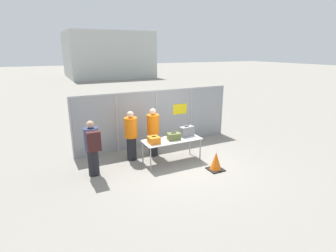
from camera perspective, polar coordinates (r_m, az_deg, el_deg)
name	(u,v)px	position (r m, az deg, el deg)	size (l,w,h in m)	color
ground_plane	(180,162)	(8.70, 2.69, -7.88)	(120.00, 120.00, 0.00)	gray
fence_section	(157,117)	(9.95, -2.52, 2.00)	(6.21, 0.07, 2.12)	#9EA0A5
inspection_table	(172,141)	(8.46, 0.84, -3.30)	(1.90, 0.78, 0.78)	silver
suitcase_orange	(154,140)	(8.08, -3.10, -3.06)	(0.34, 0.35, 0.23)	orange
suitcase_olive	(174,136)	(8.38, 1.26, -2.29)	(0.44, 0.32, 0.24)	#566033
suitcase_grey	(187,131)	(8.74, 4.10, -1.15)	(0.52, 0.30, 0.35)	slate
traveler_hooded	(92,146)	(7.78, -16.12, -4.29)	(0.41, 0.63, 1.65)	black
security_worker_near	(153,132)	(8.96, -3.26, -1.23)	(0.41, 0.41, 1.68)	black
security_worker_far	(131,135)	(8.67, -8.03, -1.99)	(0.41, 0.41, 1.67)	black
utility_trailer	(161,117)	(12.56, -1.59, 1.91)	(4.12, 2.06, 0.76)	#B2B2B7
distant_hangar	(107,55)	(37.67, -13.06, 14.87)	(10.54, 9.35, 5.80)	#B2B7B2
traffic_cone	(216,162)	(8.19, 10.37, -7.67)	(0.46, 0.46, 0.58)	black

